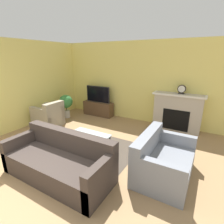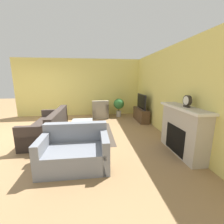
% 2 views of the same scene
% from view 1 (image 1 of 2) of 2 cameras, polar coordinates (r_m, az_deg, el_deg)
% --- Properties ---
extents(ground_plane, '(20.00, 20.00, 0.00)m').
position_cam_1_polar(ground_plane, '(3.59, -28.43, -22.64)').
color(ground_plane, '#9E7A51').
extents(wall_back, '(8.16, 0.06, 2.70)m').
position_cam_1_polar(wall_back, '(6.26, 5.82, 9.81)').
color(wall_back, '#EADB72').
rests_on(wall_back, ground_plane).
extents(wall_left, '(0.06, 7.38, 2.70)m').
position_cam_1_polar(wall_left, '(6.25, -26.33, 8.09)').
color(wall_left, '#EADB72').
rests_on(wall_left, ground_plane).
extents(area_rug, '(2.19, 1.88, 0.00)m').
position_cam_1_polar(area_rug, '(4.43, -7.66, -12.18)').
color(area_rug, '#4C4238').
rests_on(area_rug, ground_plane).
extents(fireplace, '(1.51, 0.42, 1.14)m').
position_cam_1_polar(fireplace, '(5.73, 20.55, 0.29)').
color(fireplace, '#BCB2A3').
rests_on(fireplace, ground_plane).
extents(tv_stand, '(1.20, 0.36, 0.53)m').
position_cam_1_polar(tv_stand, '(6.81, -4.50, 1.14)').
color(tv_stand, brown).
rests_on(tv_stand, ground_plane).
extents(tv, '(1.00, 0.06, 0.61)m').
position_cam_1_polar(tv, '(6.66, -4.63, 5.83)').
color(tv, '#232328').
rests_on(tv, tv_stand).
extents(couch_sectional, '(2.12, 0.88, 0.82)m').
position_cam_1_polar(couch_sectional, '(3.58, -16.75, -15.37)').
color(couch_sectional, '#3D332D').
rests_on(couch_sectional, ground_plane).
extents(couch_loveseat, '(0.92, 1.35, 0.82)m').
position_cam_1_polar(couch_loveseat, '(3.58, 16.12, -15.32)').
color(couch_loveseat, gray).
rests_on(couch_loveseat, ground_plane).
extents(armchair_by_window, '(0.84, 0.73, 0.82)m').
position_cam_1_polar(armchair_by_window, '(6.13, -19.93, -1.46)').
color(armchair_by_window, '#9E937F').
rests_on(armchair_by_window, ground_plane).
extents(coffee_table, '(0.99, 0.68, 0.40)m').
position_cam_1_polar(coffee_table, '(4.24, -8.17, -8.12)').
color(coffee_table, '#333338').
rests_on(coffee_table, ground_plane).
extents(potted_plant, '(0.49, 0.49, 0.86)m').
position_cam_1_polar(potted_plant, '(6.67, -14.79, 2.88)').
color(potted_plant, beige).
rests_on(potted_plant, ground_plane).
extents(mantel_clock, '(0.24, 0.07, 0.27)m').
position_cam_1_polar(mantel_clock, '(5.57, 21.81, 6.92)').
color(mantel_clock, '#28231E').
rests_on(mantel_clock, fireplace).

